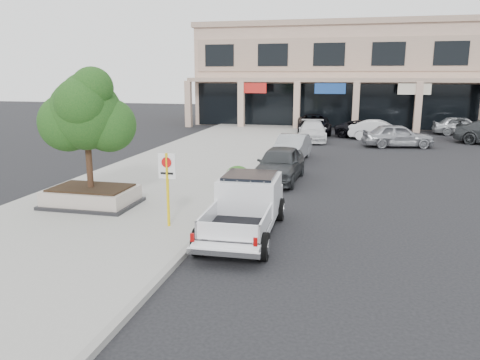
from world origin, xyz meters
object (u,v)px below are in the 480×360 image
no_parking_sign (167,180)px  curb_car_c (312,131)px  planter (92,196)px  curb_car_a (280,164)px  lot_car_d (368,129)px  planter_tree (91,114)px  lot_car_b (379,130)px  curb_car_d (314,124)px  pickup_truck (244,208)px  lot_car_a (398,135)px  lot_car_e (462,126)px  curb_car_b (292,148)px

no_parking_sign → curb_car_c: no_parking_sign is taller
planter → curb_car_a: curb_car_a is taller
lot_car_d → planter_tree: bearing=170.2°
planter → lot_car_b: 24.16m
curb_car_d → planter_tree: bearing=-110.1°
planter_tree → lot_car_b: bearing=62.8°
pickup_truck → lot_car_a: 20.53m
planter → lot_car_e: bearing=55.7°
no_parking_sign → pickup_truck: size_ratio=0.42×
planter → lot_car_b: bearing=62.7°
planter → lot_car_b: (11.07, 21.47, 0.25)m
no_parking_sign → pickup_truck: (2.38, 0.08, -0.78)m
curb_car_a → curb_car_c: (0.37, 13.66, -0.07)m
planter → curb_car_b: size_ratio=0.73×
planter_tree → pickup_truck: (5.84, -1.67, -2.56)m
lot_car_b → lot_car_e: (6.60, 4.48, 0.03)m
no_parking_sign → pickup_truck: 2.50m
lot_car_b → lot_car_d: lot_car_b is taller
planter → no_parking_sign: size_ratio=1.39×
planter_tree → curb_car_c: 20.78m
lot_car_d → curb_car_a: bearing=179.6°
no_parking_sign → curb_car_a: (2.31, 7.75, -0.85)m
no_parking_sign → curb_car_b: 13.29m
no_parking_sign → lot_car_e: (14.08, 27.54, -0.88)m
no_parking_sign → lot_car_e: size_ratio=0.52×
lot_car_e → no_parking_sign: bearing=153.0°
planter_tree → lot_car_e: size_ratio=0.90×
lot_car_e → lot_car_a: bearing=144.6°
lot_car_a → pickup_truck: bearing=151.4°
curb_car_b → lot_car_a: (6.28, 6.61, 0.05)m
curb_car_a → lot_car_a: curb_car_a is taller
pickup_truck → lot_car_b: 23.55m
lot_car_a → lot_car_b: size_ratio=1.04×
pickup_truck → lot_car_b: bearing=75.9°
planter_tree → curb_car_b: 12.95m
no_parking_sign → lot_car_e: bearing=62.9°
no_parking_sign → lot_car_d: (6.68, 24.00, -0.96)m
curb_car_c → curb_car_d: 4.36m
lot_car_b → lot_car_d: 1.23m
pickup_truck → curb_car_c: 21.34m
pickup_truck → no_parking_sign: bearing=-179.7°
curb_car_a → curb_car_d: size_ratio=0.81×
planter_tree → curb_car_a: size_ratio=0.87×
planter → curb_car_d: size_ratio=0.56×
curb_car_c → lot_car_d: bearing=28.0°
lot_car_e → curb_car_b: bearing=140.7°
lot_car_a → curb_car_b: bearing=125.1°
curb_car_c → curb_car_d: size_ratio=0.87×
planter → curb_car_c: curb_car_c is taller
pickup_truck → lot_car_d: 24.30m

